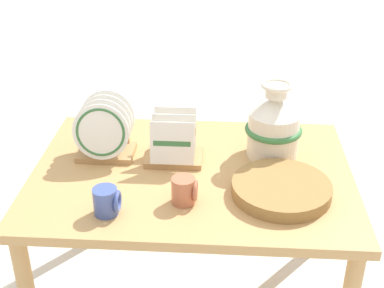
% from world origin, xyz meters
% --- Properties ---
extents(display_table, '(1.15, 0.83, 0.66)m').
position_xyz_m(display_table, '(0.00, 0.00, 0.58)').
color(display_table, tan).
rests_on(display_table, ground_plane).
extents(ceramic_vase, '(0.21, 0.21, 0.29)m').
position_xyz_m(ceramic_vase, '(0.29, 0.14, 0.78)').
color(ceramic_vase, silver).
rests_on(ceramic_vase, display_table).
extents(dish_rack_round_plates, '(0.21, 0.17, 0.23)m').
position_xyz_m(dish_rack_round_plates, '(-0.33, 0.09, 0.75)').
color(dish_rack_round_plates, tan).
rests_on(dish_rack_round_plates, display_table).
extents(dish_rack_square_plates, '(0.21, 0.16, 0.18)m').
position_xyz_m(dish_rack_square_plates, '(-0.07, 0.07, 0.71)').
color(dish_rack_square_plates, tan).
rests_on(dish_rack_square_plates, display_table).
extents(wicker_charger_stack, '(0.33, 0.33, 0.04)m').
position_xyz_m(wicker_charger_stack, '(0.31, -0.13, 0.68)').
color(wicker_charger_stack, olive).
rests_on(wicker_charger_stack, display_table).
extents(mug_terracotta_glaze, '(0.09, 0.08, 0.09)m').
position_xyz_m(mug_terracotta_glaze, '(-0.01, -0.20, 0.70)').
color(mug_terracotta_glaze, '#B76647').
rests_on(mug_terracotta_glaze, display_table).
extents(mug_cobalt_glaze, '(0.09, 0.08, 0.09)m').
position_xyz_m(mug_cobalt_glaze, '(-0.25, -0.28, 0.70)').
color(mug_cobalt_glaze, '#42569E').
rests_on(mug_cobalt_glaze, display_table).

